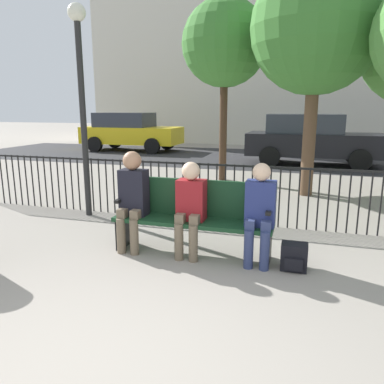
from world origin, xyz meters
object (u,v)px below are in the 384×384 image
object	(u,v)px
park_bench	(194,214)
parked_car_2	(130,131)
tree_0	(225,44)
parked_car_0	(311,139)
lamp_post	(81,79)
seated_person_2	(260,209)
seated_person_1	(190,204)
backpack	(294,257)
tree_1	(317,28)
seated_person_0	(132,195)

from	to	relation	value
park_bench	parked_car_2	xyz separation A→B (m)	(-5.98, 10.48, 0.34)
tree_0	parked_car_0	bearing A→B (deg)	57.32
tree_0	lamp_post	xyz separation A→B (m)	(-1.51, -3.86, -1.04)
seated_person_2	tree_0	distance (m)	5.94
seated_person_1	parked_car_0	xyz separation A→B (m)	(1.47, 8.47, 0.18)
seated_person_1	parked_car_0	world-z (taller)	parked_car_0
park_bench	backpack	size ratio (longest dim) A/B	6.49
park_bench	tree_1	distance (m)	4.90
park_bench	parked_car_2	distance (m)	12.07
seated_person_2	lamp_post	world-z (taller)	lamp_post
park_bench	seated_person_2	bearing A→B (deg)	-9.00
park_bench	seated_person_0	xyz separation A→B (m)	(-0.78, -0.13, 0.22)
tree_0	parked_car_0	size ratio (longest dim) A/B	1.04
backpack	tree_0	xyz separation A→B (m)	(-1.95, 5.16, 3.14)
seated_person_0	tree_0	bearing A→B (deg)	89.21
park_bench	seated_person_1	xyz separation A→B (m)	(-0.01, -0.13, 0.16)
seated_person_2	parked_car_0	xyz separation A→B (m)	(0.63, 8.47, 0.17)
seated_person_1	seated_person_2	xyz separation A→B (m)	(0.84, 0.00, 0.00)
seated_person_0	seated_person_2	bearing A→B (deg)	-0.16
seated_person_2	parked_car_2	xyz separation A→B (m)	(-6.81, 10.61, 0.17)
seated_person_2	seated_person_0	bearing A→B (deg)	179.84
parked_car_0	seated_person_2	bearing A→B (deg)	-94.26
seated_person_2	backpack	world-z (taller)	seated_person_2
tree_0	tree_1	world-z (taller)	tree_1
park_bench	backpack	bearing A→B (deg)	-9.05
seated_person_1	tree_0	world-z (taller)	tree_0
seated_person_2	backpack	bearing A→B (deg)	-9.14
backpack	parked_car_0	distance (m)	8.57
backpack	parked_car_0	size ratio (longest dim) A/B	0.07
tree_1	lamp_post	bearing A→B (deg)	-143.12
seated_person_1	lamp_post	xyz separation A→B (m)	(-2.20, 1.24, 1.59)
park_bench	seated_person_2	world-z (taller)	seated_person_2
seated_person_2	parked_car_2	size ratio (longest dim) A/B	0.28
park_bench	backpack	world-z (taller)	park_bench
tree_1	parked_car_2	size ratio (longest dim) A/B	1.10
seated_person_1	seated_person_2	size ratio (longest dim) A/B	0.98
seated_person_2	lamp_post	size ratio (longest dim) A/B	0.35
seated_person_1	tree_1	bearing A→B (deg)	70.80
park_bench	parked_car_0	xyz separation A→B (m)	(1.46, 8.34, 0.34)
backpack	lamp_post	distance (m)	4.25
seated_person_1	seated_person_2	bearing A→B (deg)	0.07
seated_person_1	lamp_post	bearing A→B (deg)	150.69
seated_person_2	seated_person_1	bearing A→B (deg)	-179.93
seated_person_0	tree_1	xyz separation A→B (m)	(2.13, 3.91, 2.58)
seated_person_1	parked_car_2	size ratio (longest dim) A/B	0.28
park_bench	seated_person_2	distance (m)	0.86
parked_car_0	tree_1	bearing A→B (deg)	-91.33
backpack	tree_1	size ratio (longest dim) A/B	0.07
tree_1	seated_person_0	bearing A→B (deg)	-118.60
seated_person_0	park_bench	bearing A→B (deg)	9.31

